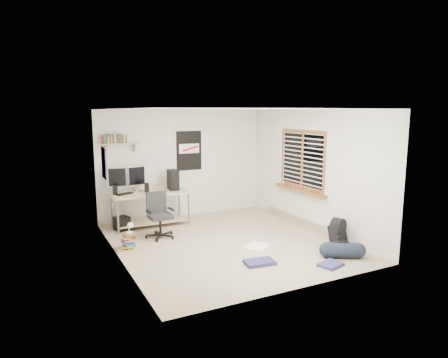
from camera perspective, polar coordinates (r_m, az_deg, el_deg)
name	(u,v)px	position (r m, az deg, el deg)	size (l,w,h in m)	color
floor	(226,243)	(7.69, 0.35, -9.06)	(4.00, 4.50, 0.01)	gray
ceiling	(227,109)	(7.28, 0.37, 9.99)	(4.00, 4.50, 0.01)	white
back_wall	(183,164)	(9.43, -5.88, 2.21)	(4.00, 0.01, 2.50)	silver
left_wall	(117,187)	(6.73, -15.05, -1.06)	(0.01, 4.50, 2.50)	silver
right_wall	(313,170)	(8.47, 12.53, 1.19)	(0.01, 4.50, 2.50)	silver
desk	(151,209)	(8.82, -10.44, -4.27)	(1.65, 0.72, 0.75)	#C6B789
monitor_left	(117,182)	(8.79, -15.06, -0.44)	(0.40, 0.10, 0.44)	gray
monitor_right	(137,181)	(8.88, -12.34, -0.22)	(0.40, 0.10, 0.44)	#B9B8BD
pc_tower	(173,180)	(8.91, -7.30, -0.08)	(0.19, 0.41, 0.43)	black
keyboard	(125,194)	(8.60, -13.99, -2.04)	(0.35, 0.12, 0.02)	black
speaker_left	(115,190)	(8.61, -15.30, -1.50)	(0.09, 0.09, 0.19)	black
speaker_right	(147,187)	(8.72, -10.97, -1.19)	(0.10, 0.10, 0.19)	black
office_chair	(160,213)	(7.93, -9.13, -4.88)	(0.59, 0.59, 0.90)	black
wall_shelf	(121,144)	(8.85, -14.51, 4.92)	(0.80, 0.22, 0.24)	tan
poster_back_wall	(189,151)	(9.42, -5.01, 4.06)	(0.62, 0.03, 0.92)	black
poster_left_wall	(104,163)	(7.86, -16.77, 2.21)	(0.02, 0.42, 0.60)	navy
window	(302,160)	(8.65, 11.04, 2.75)	(0.10, 1.50, 1.26)	brown
baseboard_heater	(300,221)	(8.91, 10.79, -5.97)	(0.08, 2.50, 0.18)	#B7B2A8
backpack	(338,235)	(7.73, 15.92, -7.74)	(0.31, 0.25, 0.42)	black
duffel_bag	(342,250)	(7.16, 16.57, -9.68)	(0.27, 0.27, 0.53)	black
tshirt	(257,247)	(7.40, 4.79, -9.64)	(0.44, 0.38, 0.04)	white
jeans_a	(260,262)	(6.67, 5.11, -11.75)	(0.49, 0.31, 0.05)	navy
jeans_b	(331,265)	(6.79, 15.00, -11.72)	(0.38, 0.28, 0.05)	navy
book_stack	(128,241)	(7.50, -13.50, -8.58)	(0.42, 0.35, 0.29)	brown
desk_lamp	(129,229)	(7.42, -13.38, -6.92)	(0.12, 0.19, 0.19)	white
subwoofer	(122,224)	(8.68, -14.37, -6.18)	(0.27, 0.27, 0.30)	black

